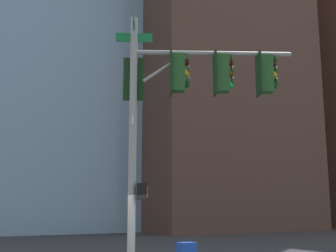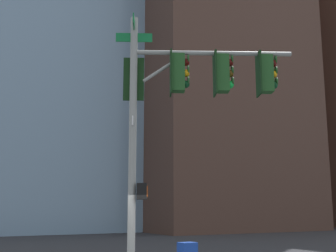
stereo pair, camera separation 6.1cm
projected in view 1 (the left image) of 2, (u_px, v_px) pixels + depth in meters
The scene contains 3 objects.
signal_pole_assembly at pixel (181, 96), 11.55m from camera, with size 2.47×4.23×7.18m.
building_brick_nearside at pixel (196, 18), 51.54m from camera, with size 20.21×17.61×47.70m, color #4C3328.
building_brick_farside at pixel (106, 91), 71.10m from camera, with size 22.62×14.21×41.17m, color #4C3328.
Camera 1 is at (9.86, -4.40, 2.20)m, focal length 47.40 mm.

